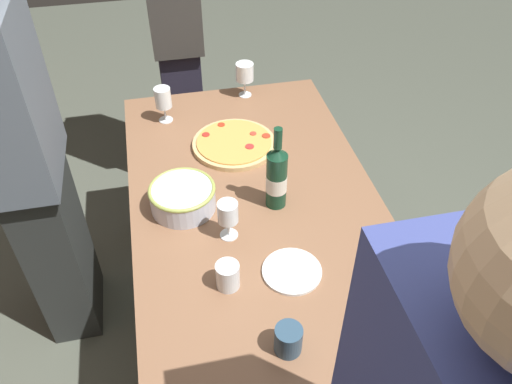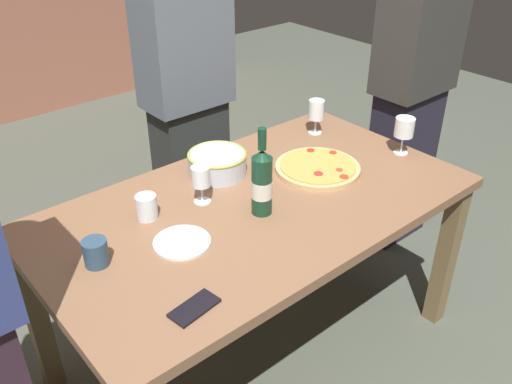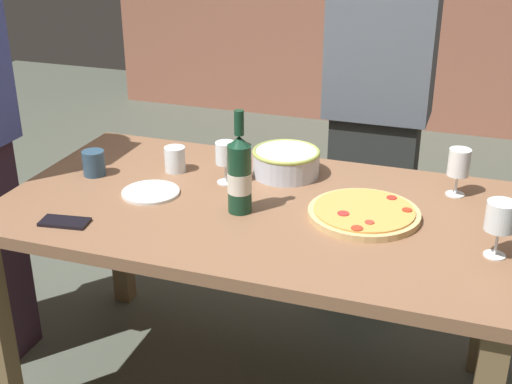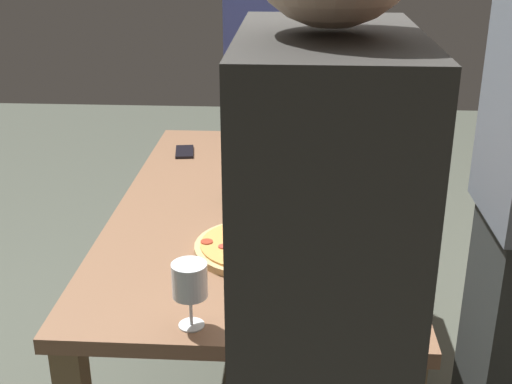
{
  "view_description": "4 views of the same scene",
  "coord_description": "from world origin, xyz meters",
  "px_view_note": "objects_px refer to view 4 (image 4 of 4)",
  "views": [
    {
      "loc": [
        -1.35,
        0.29,
        2.02
      ],
      "look_at": [
        0.0,
        0.0,
        0.79
      ],
      "focal_mm": 36.25,
      "sensor_mm": 36.0,
      "label": 1
    },
    {
      "loc": [
        -1.1,
        -1.29,
        1.82
      ],
      "look_at": [
        0.0,
        0.0,
        0.79
      ],
      "focal_mm": 38.3,
      "sensor_mm": 36.0,
      "label": 2
    },
    {
      "loc": [
        0.64,
        -1.87,
        1.68
      ],
      "look_at": [
        0.0,
        0.0,
        0.79
      ],
      "focal_mm": 48.39,
      "sensor_mm": 36.0,
      "label": 3
    },
    {
      "loc": [
        2.03,
        0.12,
        1.62
      ],
      "look_at": [
        0.0,
        0.0,
        0.79
      ],
      "focal_mm": 47.14,
      "sensor_mm": 36.0,
      "label": 4
    }
  ],
  "objects_px": {
    "serving_bowl": "(336,194)",
    "cup_ceramic": "(275,136)",
    "wine_glass_far_left": "(295,161)",
    "person_guest_right": "(254,84)",
    "wine_glass_near_pizza": "(356,263)",
    "wine_glass_by_bottle": "(190,283)",
    "pizza": "(255,247)",
    "cell_phone": "(185,152)",
    "cup_amber": "(306,156)",
    "wine_bottle": "(236,164)",
    "side_plate": "(251,165)",
    "dining_table": "(256,229)"
  },
  "relations": [
    {
      "from": "wine_glass_far_left",
      "to": "cup_ceramic",
      "type": "relative_size",
      "value": 1.66
    },
    {
      "from": "wine_glass_far_left",
      "to": "person_guest_right",
      "type": "height_order",
      "value": "person_guest_right"
    },
    {
      "from": "pizza",
      "to": "cell_phone",
      "type": "distance_m",
      "value": 0.9
    },
    {
      "from": "dining_table",
      "to": "cell_phone",
      "type": "bearing_deg",
      "value": -147.4
    },
    {
      "from": "dining_table",
      "to": "person_guest_right",
      "type": "height_order",
      "value": "person_guest_right"
    },
    {
      "from": "pizza",
      "to": "cup_amber",
      "type": "height_order",
      "value": "cup_amber"
    },
    {
      "from": "serving_bowl",
      "to": "wine_bottle",
      "type": "distance_m",
      "value": 0.34
    },
    {
      "from": "wine_bottle",
      "to": "person_guest_right",
      "type": "relative_size",
      "value": 0.19
    },
    {
      "from": "pizza",
      "to": "serving_bowl",
      "type": "bearing_deg",
      "value": 142.87
    },
    {
      "from": "wine_glass_near_pizza",
      "to": "wine_glass_by_bottle",
      "type": "bearing_deg",
      "value": -70.81
    },
    {
      "from": "cup_amber",
      "to": "cup_ceramic",
      "type": "xyz_separation_m",
      "value": [
        -0.25,
        -0.12,
        -0.0
      ]
    },
    {
      "from": "wine_glass_near_pizza",
      "to": "cell_phone",
      "type": "distance_m",
      "value": 1.24
    },
    {
      "from": "wine_bottle",
      "to": "side_plate",
      "type": "relative_size",
      "value": 1.72
    },
    {
      "from": "wine_glass_far_left",
      "to": "cup_amber",
      "type": "bearing_deg",
      "value": 169.35
    },
    {
      "from": "dining_table",
      "to": "wine_glass_near_pizza",
      "type": "bearing_deg",
      "value": 24.98
    },
    {
      "from": "cup_amber",
      "to": "wine_glass_far_left",
      "type": "bearing_deg",
      "value": -10.65
    },
    {
      "from": "side_plate",
      "to": "wine_glass_by_bottle",
      "type": "bearing_deg",
      "value": -3.5
    },
    {
      "from": "dining_table",
      "to": "cell_phone",
      "type": "height_order",
      "value": "cell_phone"
    },
    {
      "from": "wine_glass_far_left",
      "to": "cell_phone",
      "type": "height_order",
      "value": "wine_glass_far_left"
    },
    {
      "from": "pizza",
      "to": "side_plate",
      "type": "bearing_deg",
      "value": -175.32
    },
    {
      "from": "pizza",
      "to": "serving_bowl",
      "type": "distance_m",
      "value": 0.4
    },
    {
      "from": "wine_glass_by_bottle",
      "to": "wine_bottle",
      "type": "bearing_deg",
      "value": 177.07
    },
    {
      "from": "wine_glass_by_bottle",
      "to": "person_guest_right",
      "type": "relative_size",
      "value": 0.09
    },
    {
      "from": "wine_bottle",
      "to": "side_plate",
      "type": "xyz_separation_m",
      "value": [
        -0.32,
        0.03,
        -0.12
      ]
    },
    {
      "from": "wine_glass_by_bottle",
      "to": "cell_phone",
      "type": "height_order",
      "value": "wine_glass_by_bottle"
    },
    {
      "from": "cup_ceramic",
      "to": "wine_glass_far_left",
      "type": "bearing_deg",
      "value": 10.33
    },
    {
      "from": "wine_glass_near_pizza",
      "to": "cell_phone",
      "type": "xyz_separation_m",
      "value": [
        -1.09,
        -0.59,
        -0.1
      ]
    },
    {
      "from": "wine_bottle",
      "to": "wine_glass_far_left",
      "type": "relative_size",
      "value": 2.25
    },
    {
      "from": "dining_table",
      "to": "cup_ceramic",
      "type": "xyz_separation_m",
      "value": [
        -0.61,
        0.04,
        0.14
      ]
    },
    {
      "from": "cup_amber",
      "to": "person_guest_right",
      "type": "bearing_deg",
      "value": -162.0
    },
    {
      "from": "cup_amber",
      "to": "side_plate",
      "type": "relative_size",
      "value": 0.47
    },
    {
      "from": "wine_glass_near_pizza",
      "to": "cup_amber",
      "type": "xyz_separation_m",
      "value": [
        -0.95,
        -0.11,
        -0.06
      ]
    },
    {
      "from": "serving_bowl",
      "to": "wine_glass_by_bottle",
      "type": "distance_m",
      "value": 0.79
    },
    {
      "from": "wine_glass_near_pizza",
      "to": "pizza",
      "type": "bearing_deg",
      "value": -134.13
    },
    {
      "from": "cell_phone",
      "to": "cup_amber",
      "type": "bearing_deg",
      "value": -24.2
    },
    {
      "from": "pizza",
      "to": "wine_glass_by_bottle",
      "type": "bearing_deg",
      "value": -17.71
    },
    {
      "from": "wine_bottle",
      "to": "serving_bowl",
      "type": "bearing_deg",
      "value": 81.16
    },
    {
      "from": "wine_glass_by_bottle",
      "to": "person_guest_right",
      "type": "distance_m",
      "value": 1.82
    },
    {
      "from": "cell_phone",
      "to": "wine_glass_by_bottle",
      "type": "bearing_deg",
      "value": -88.32
    },
    {
      "from": "cup_ceramic",
      "to": "cell_phone",
      "type": "xyz_separation_m",
      "value": [
        0.11,
        -0.36,
        -0.04
      ]
    },
    {
      "from": "cell_phone",
      "to": "wine_bottle",
      "type": "bearing_deg",
      "value": -69.89
    },
    {
      "from": "pizza",
      "to": "cell_phone",
      "type": "relative_size",
      "value": 2.37
    },
    {
      "from": "side_plate",
      "to": "serving_bowl",
      "type": "bearing_deg",
      "value": 38.83
    },
    {
      "from": "cup_amber",
      "to": "cell_phone",
      "type": "relative_size",
      "value": 0.62
    },
    {
      "from": "pizza",
      "to": "wine_glass_near_pizza",
      "type": "xyz_separation_m",
      "value": [
        0.25,
        0.26,
        0.09
      ]
    },
    {
      "from": "cup_amber",
      "to": "person_guest_right",
      "type": "distance_m",
      "value": 0.79
    },
    {
      "from": "wine_glass_far_left",
      "to": "cup_ceramic",
      "type": "xyz_separation_m",
      "value": [
        -0.46,
        -0.08,
        -0.05
      ]
    },
    {
      "from": "cup_amber",
      "to": "side_plate",
      "type": "height_order",
      "value": "cup_amber"
    },
    {
      "from": "pizza",
      "to": "cup_ceramic",
      "type": "relative_size",
      "value": 3.91
    },
    {
      "from": "serving_bowl",
      "to": "cup_ceramic",
      "type": "relative_size",
      "value": 2.7
    }
  ]
}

